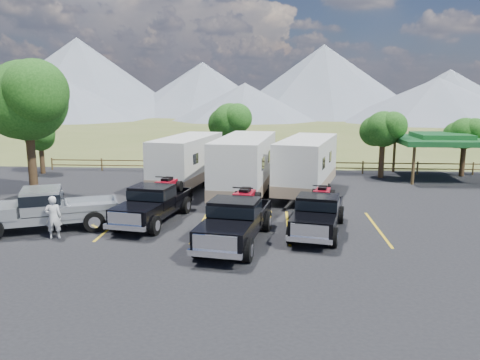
# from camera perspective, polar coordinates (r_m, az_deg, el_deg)

# --- Properties ---
(ground) EXTENTS (320.00, 320.00, 0.00)m
(ground) POSITION_cam_1_polar(r_m,az_deg,el_deg) (17.70, -0.31, -9.37)
(ground) COLOR #4E5C27
(ground) RESTS_ON ground
(asphalt_lot) EXTENTS (44.00, 34.00, 0.04)m
(asphalt_lot) POSITION_cam_1_polar(r_m,az_deg,el_deg) (20.53, 0.33, -6.45)
(asphalt_lot) COLOR black
(asphalt_lot) RESTS_ON ground
(stall_lines) EXTENTS (12.12, 5.50, 0.01)m
(stall_lines) POSITION_cam_1_polar(r_m,az_deg,el_deg) (21.48, 0.50, -5.61)
(stall_lines) COLOR gold
(stall_lines) RESTS_ON asphalt_lot
(tree_big_nw) EXTENTS (5.54, 5.18, 7.84)m
(tree_big_nw) POSITION_cam_1_polar(r_m,az_deg,el_deg) (29.09, -24.61, 8.80)
(tree_big_nw) COLOR black
(tree_big_nw) RESTS_ON ground
(tree_ne_a) EXTENTS (3.11, 2.92, 4.76)m
(tree_ne_a) POSITION_cam_1_polar(r_m,az_deg,el_deg) (34.56, 17.02, 5.93)
(tree_ne_a) COLOR black
(tree_ne_a) RESTS_ON ground
(tree_ne_b) EXTENTS (2.77, 2.59, 4.27)m
(tree_ne_b) POSITION_cam_1_polar(r_m,az_deg,el_deg) (37.32, 25.70, 5.12)
(tree_ne_b) COLOR black
(tree_ne_b) RESTS_ON ground
(tree_north) EXTENTS (3.46, 3.24, 5.25)m
(tree_north) POSITION_cam_1_polar(r_m,az_deg,el_deg) (35.81, -1.25, 7.11)
(tree_north) COLOR black
(tree_north) RESTS_ON ground
(tree_nw_small) EXTENTS (2.59, 2.43, 3.85)m
(tree_nw_small) POSITION_cam_1_polar(r_m,az_deg,el_deg) (37.92, -23.18, 4.86)
(tree_nw_small) COLOR black
(tree_nw_small) RESTS_ON ground
(rail_fence) EXTENTS (36.12, 0.12, 1.00)m
(rail_fence) POSITION_cam_1_polar(r_m,az_deg,el_deg) (35.51, 5.19, 1.79)
(rail_fence) COLOR brown
(rail_fence) RESTS_ON ground
(pavilion) EXTENTS (6.20, 6.20, 3.22)m
(pavilion) POSITION_cam_1_polar(r_m,az_deg,el_deg) (35.72, 23.28, 4.55)
(pavilion) COLOR brown
(pavilion) RESTS_ON ground
(mountain_range) EXTENTS (209.00, 71.00, 20.00)m
(mountain_range) POSITION_cam_1_polar(r_m,az_deg,el_deg) (122.89, -0.11, 11.53)
(mountain_range) COLOR slate
(mountain_range) RESTS_ON ground
(rig_left) EXTENTS (2.86, 6.09, 1.96)m
(rig_left) POSITION_cam_1_polar(r_m,az_deg,el_deg) (22.36, -10.41, -2.65)
(rig_left) COLOR black
(rig_left) RESTS_ON asphalt_lot
(rig_center) EXTENTS (2.91, 6.37, 2.05)m
(rig_center) POSITION_cam_1_polar(r_m,az_deg,el_deg) (18.95, -0.48, -4.75)
(rig_center) COLOR black
(rig_center) RESTS_ON asphalt_lot
(rig_right) EXTENTS (2.90, 5.84, 1.87)m
(rig_right) POSITION_cam_1_polar(r_m,az_deg,el_deg) (20.62, 9.51, -3.87)
(rig_right) COLOR black
(rig_right) RESTS_ON asphalt_lot
(trailer_left) EXTENTS (3.70, 9.48, 3.28)m
(trailer_left) POSITION_cam_1_polar(r_m,az_deg,el_deg) (29.70, -6.43, 2.27)
(trailer_left) COLOR white
(trailer_left) RESTS_ON asphalt_lot
(trailer_center) EXTENTS (3.50, 10.22, 3.53)m
(trailer_center) POSITION_cam_1_polar(r_m,az_deg,el_deg) (26.68, 0.58, 1.67)
(trailer_center) COLOR white
(trailer_center) RESTS_ON asphalt_lot
(trailer_right) EXTENTS (4.33, 9.67, 3.36)m
(trailer_right) POSITION_cam_1_polar(r_m,az_deg,el_deg) (27.80, 8.15, 1.75)
(trailer_right) COLOR white
(trailer_right) RESTS_ON asphalt_lot
(pickup_silver) EXTENTS (6.55, 4.24, 1.88)m
(pickup_silver) POSITION_cam_1_polar(r_m,az_deg,el_deg) (22.32, -22.55, -3.23)
(pickup_silver) COLOR #999EA1
(pickup_silver) RESTS_ON asphalt_lot
(person_a) EXTENTS (0.76, 0.61, 1.82)m
(person_a) POSITION_cam_1_polar(r_m,az_deg,el_deg) (20.94, -21.80, -4.24)
(person_a) COLOR silver
(person_a) RESTS_ON asphalt_lot
(person_b) EXTENTS (0.91, 0.76, 1.71)m
(person_b) POSITION_cam_1_polar(r_m,az_deg,el_deg) (22.62, -20.91, -3.26)
(person_b) COLOR slate
(person_b) RESTS_ON asphalt_lot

